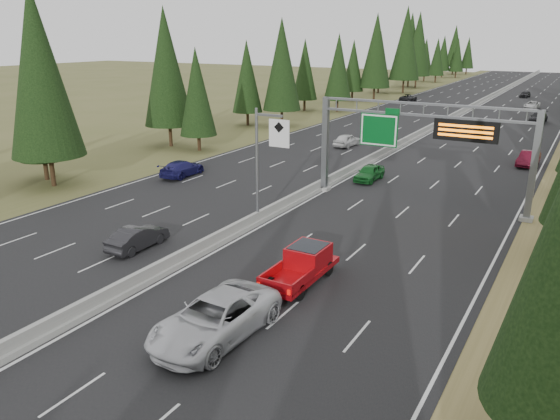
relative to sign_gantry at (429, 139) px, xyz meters
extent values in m
cube|color=black|center=(-8.92, 45.12, -5.23)|extent=(32.00, 260.00, 0.08)
cube|color=brown|center=(-26.72, 45.12, -5.24)|extent=(3.60, 260.00, 0.06)
cube|color=gray|center=(-8.92, 45.12, -5.04)|extent=(0.70, 260.00, 0.30)
cube|color=gray|center=(-8.92, 45.12, -4.64)|extent=(0.30, 260.00, 0.60)
cube|color=slate|center=(-8.57, 0.12, -1.29)|extent=(0.45, 0.45, 7.80)
cube|color=gray|center=(-8.57, 0.12, -5.04)|extent=(0.90, 0.90, 0.30)
cube|color=slate|center=(7.28, 0.12, -1.29)|extent=(0.45, 0.45, 7.80)
cube|color=gray|center=(7.28, 0.12, -5.04)|extent=(0.90, 0.90, 0.30)
cube|color=slate|center=(-0.64, 0.12, 2.53)|extent=(15.85, 0.35, 0.16)
cube|color=slate|center=(-0.64, 0.12, 1.69)|extent=(15.85, 0.35, 0.16)
cube|color=#054C19|center=(-3.92, -0.13, 0.36)|extent=(3.00, 0.10, 2.50)
cube|color=silver|center=(-3.92, -0.19, 0.36)|extent=(2.85, 0.02, 2.35)
cube|color=#054C19|center=(-2.92, -0.13, 1.86)|extent=(1.10, 0.10, 0.45)
cube|color=black|center=(2.58, -0.18, 0.86)|extent=(4.50, 0.40, 1.50)
cube|color=orange|center=(2.58, -0.40, 1.21)|extent=(3.80, 0.02, 0.18)
cube|color=orange|center=(2.58, -0.40, 0.86)|extent=(3.80, 0.02, 0.18)
cube|color=orange|center=(2.58, -0.40, 0.51)|extent=(3.80, 0.02, 0.18)
cylinder|color=slate|center=(-8.92, -9.88, -1.19)|extent=(0.20, 0.20, 8.00)
cube|color=gray|center=(-8.92, -9.88, -5.09)|extent=(0.50, 0.50, 0.20)
cube|color=slate|center=(-7.92, -9.88, 2.41)|extent=(2.00, 0.15, 0.15)
cube|color=silver|center=(-7.12, -10.00, 1.31)|extent=(1.50, 0.06, 1.80)
cylinder|color=black|center=(-29.86, -10.16, -3.91)|extent=(0.40, 0.40, 2.71)
cone|color=black|center=(-29.86, -10.16, 4.55)|extent=(6.09, 6.09, 14.22)
cylinder|color=black|center=(-32.26, -9.01, -4.32)|extent=(0.40, 0.40, 1.90)
cone|color=black|center=(-32.26, -9.01, 1.61)|extent=(4.27, 4.27, 9.96)
cylinder|color=black|center=(-28.11, 8.17, -4.35)|extent=(0.40, 0.40, 1.84)
cone|color=black|center=(-28.11, 8.17, 1.39)|extent=(4.13, 4.13, 9.64)
cylinder|color=black|center=(-32.81, 8.77, -4.00)|extent=(0.40, 0.40, 2.53)
cone|color=black|center=(-32.81, 8.77, 3.90)|extent=(5.69, 5.69, 13.28)
cylinder|color=black|center=(-28.57, 27.91, -4.07)|extent=(0.40, 0.40, 2.40)
cone|color=black|center=(-28.57, 27.91, 3.43)|extent=(5.40, 5.40, 12.60)
cylinder|color=black|center=(-33.49, 26.48, -4.31)|extent=(0.40, 0.40, 1.92)
cone|color=black|center=(-33.49, 26.48, 1.71)|extent=(4.33, 4.33, 10.10)
cylinder|color=black|center=(-28.12, 46.26, -4.23)|extent=(0.40, 0.40, 2.07)
cone|color=black|center=(-28.12, 46.26, 2.24)|extent=(4.66, 4.66, 10.87)
cylinder|color=black|center=(-33.78, 44.99, -4.30)|extent=(0.40, 0.40, 1.93)
cone|color=black|center=(-33.78, 44.99, 1.73)|extent=(4.35, 4.35, 10.14)
cylinder|color=black|center=(-28.37, 64.50, -3.93)|extent=(0.40, 0.40, 2.67)
cone|color=black|center=(-28.37, 64.50, 4.42)|extent=(6.01, 6.01, 14.03)
cylinder|color=black|center=(-32.38, 62.97, -4.32)|extent=(0.40, 0.40, 1.89)
cone|color=black|center=(-32.38, 62.97, 1.59)|extent=(4.26, 4.26, 9.93)
cylinder|color=black|center=(-28.12, 82.31, -3.77)|extent=(0.40, 0.40, 2.99)
cone|color=black|center=(-28.12, 82.31, 5.58)|extent=(6.73, 6.73, 15.71)
cylinder|color=black|center=(-33.20, 80.18, -4.20)|extent=(0.40, 0.40, 2.15)
cone|color=black|center=(-33.20, 80.18, 2.52)|extent=(4.83, 4.83, 11.27)
cylinder|color=black|center=(-29.65, 97.07, -3.82)|extent=(0.40, 0.40, 2.89)
cone|color=black|center=(-29.65, 97.07, 5.21)|extent=(6.50, 6.50, 15.18)
cylinder|color=black|center=(-31.98, 98.44, -3.84)|extent=(0.40, 0.40, 2.86)
cone|color=black|center=(-31.98, 98.44, 5.11)|extent=(6.44, 6.44, 15.02)
cylinder|color=black|center=(-29.46, 115.15, -4.32)|extent=(0.40, 0.40, 1.90)
cone|color=black|center=(-29.46, 115.15, 1.60)|extent=(4.27, 4.27, 9.95)
cylinder|color=black|center=(-33.34, 117.62, -4.33)|extent=(0.40, 0.40, 1.88)
cone|color=black|center=(-33.34, 117.62, 1.55)|extent=(4.23, 4.23, 9.87)
cylinder|color=black|center=(-28.57, 135.28, -4.33)|extent=(0.40, 0.40, 1.87)
cone|color=black|center=(-28.57, 135.28, 1.53)|extent=(4.22, 4.22, 9.84)
cylinder|color=black|center=(-32.63, 134.72, -4.27)|extent=(0.40, 0.40, 2.00)
cone|color=black|center=(-32.63, 134.72, 1.98)|extent=(4.50, 4.50, 10.50)
cylinder|color=black|center=(-29.08, 152.73, -4.31)|extent=(0.40, 0.40, 1.91)
cone|color=black|center=(-29.08, 152.73, 1.67)|extent=(4.31, 4.31, 10.05)
cylinder|color=black|center=(-33.05, 150.63, -4.01)|extent=(0.40, 0.40, 2.51)
cone|color=black|center=(-33.05, 150.63, 3.85)|extent=(5.66, 5.66, 13.20)
imported|color=silver|center=(-2.49, -23.55, -4.26)|extent=(3.40, 6.83, 1.86)
cylinder|color=black|center=(-2.70, -18.60, -4.79)|extent=(0.30, 0.80, 0.80)
cylinder|color=black|center=(-0.99, -18.60, -4.79)|extent=(0.30, 0.80, 0.80)
cylinder|color=black|center=(-2.70, -15.29, -4.79)|extent=(0.30, 0.80, 0.80)
cylinder|color=black|center=(-0.99, -15.29, -4.79)|extent=(0.30, 0.80, 0.80)
cube|color=#AB0A10|center=(-1.85, -16.89, -4.64)|extent=(2.01, 5.62, 0.30)
cube|color=#AB0A10|center=(-1.85, -15.99, -3.94)|extent=(1.91, 2.21, 1.10)
cube|color=black|center=(-1.85, -15.99, -3.63)|extent=(1.70, 1.91, 0.55)
cube|color=#AB0A10|center=(-2.80, -18.40, -4.29)|extent=(0.10, 2.41, 0.60)
cube|color=#AB0A10|center=(-0.89, -18.40, -4.29)|extent=(0.10, 2.41, 0.60)
cube|color=#AB0A10|center=(-1.85, -19.60, -4.29)|extent=(2.01, 0.10, 0.60)
imported|color=#166222|center=(-6.46, 5.12, -4.47)|extent=(1.79, 4.24, 1.43)
imported|color=#4E0B1A|center=(5.28, 18.50, -4.46)|extent=(1.95, 4.55, 1.46)
imported|color=black|center=(3.12, 49.84, -4.41)|extent=(2.32, 5.39, 1.55)
imported|color=silver|center=(0.44, 66.80, -4.54)|extent=(2.59, 4.86, 1.30)
imported|color=black|center=(-2.96, 86.00, -4.51)|extent=(1.96, 4.14, 1.37)
imported|color=black|center=(-12.83, -17.52, -4.48)|extent=(1.56, 4.31, 1.41)
imported|color=navy|center=(-22.15, -2.04, -4.45)|extent=(2.37, 5.20, 1.48)
imported|color=silver|center=(-14.47, 18.72, -4.45)|extent=(2.13, 4.50, 1.49)
imported|color=black|center=(-21.84, 66.07, -4.45)|extent=(2.62, 5.37, 1.47)
camera|label=1|loc=(10.39, -40.32, 7.40)|focal=35.00mm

